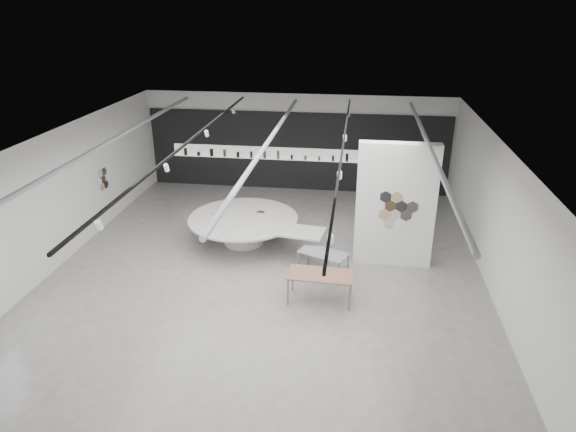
# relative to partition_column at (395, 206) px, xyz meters

# --- Properties ---
(room) EXTENTS (12.02, 14.02, 3.82)m
(room) POSITION_rel_partition_column_xyz_m (-3.59, -1.00, 0.27)
(room) COLOR #9B9792
(room) RESTS_ON ground
(back_wall_display) EXTENTS (11.80, 0.27, 3.10)m
(back_wall_display) POSITION_rel_partition_column_xyz_m (-3.58, 5.94, -0.26)
(back_wall_display) COLOR black
(back_wall_display) RESTS_ON ground
(partition_column) EXTENTS (2.20, 0.38, 3.60)m
(partition_column) POSITION_rel_partition_column_xyz_m (0.00, 0.00, 0.00)
(partition_column) COLOR white
(partition_column) RESTS_ON ground
(display_island) EXTENTS (4.57, 3.88, 0.87)m
(display_island) POSITION_rel_partition_column_xyz_m (-4.47, 0.71, -1.23)
(display_island) COLOR white
(display_island) RESTS_ON ground
(sample_table_wood) EXTENTS (1.64, 0.86, 0.76)m
(sample_table_wood) POSITION_rel_partition_column_xyz_m (-1.89, -2.29, -1.10)
(sample_table_wood) COLOR #93644C
(sample_table_wood) RESTS_ON ground
(sample_table_stone) EXTENTS (1.48, 1.13, 0.68)m
(sample_table_stone) POSITION_rel_partition_column_xyz_m (-1.91, -0.96, -1.17)
(sample_table_stone) COLOR gray
(sample_table_stone) RESTS_ON ground
(kitchen_counter) EXTENTS (1.54, 0.73, 1.18)m
(kitchen_counter) POSITION_rel_partition_column_xyz_m (0.03, 5.53, -1.37)
(kitchen_counter) COLOR white
(kitchen_counter) RESTS_ON ground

